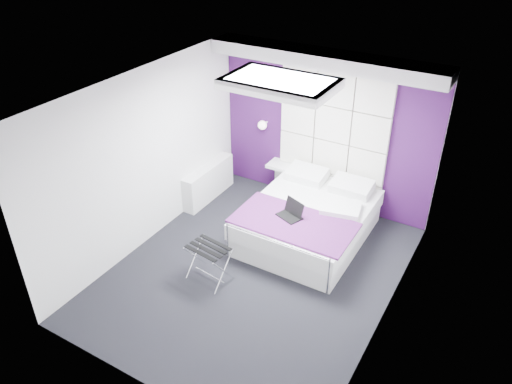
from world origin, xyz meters
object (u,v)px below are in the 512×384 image
luggage_rack (209,263)px  radiator (208,182)px  wall_lamp (264,124)px  nightstand (282,165)px  laptop (291,212)px  bed (308,220)px

luggage_rack → radiator: bearing=132.6°
wall_lamp → nightstand: size_ratio=0.32×
nightstand → laptop: bearing=-57.9°
radiator → bed: bed is taller
wall_lamp → laptop: wall_lamp is taller
radiator → luggage_rack: 2.12m
nightstand → luggage_rack: size_ratio=0.87×
radiator → luggage_rack: radiator is taller
luggage_rack → laptop: bearing=68.8°
laptop → nightstand: bearing=143.6°
bed → laptop: size_ratio=6.03×
nightstand → luggage_rack: (0.19, -2.45, -0.31)m
bed → nightstand: size_ratio=4.41×
laptop → radiator: bearing=-175.9°
wall_lamp → radiator: 1.35m
nightstand → bed: bearing=-44.4°
wall_lamp → laptop: bearing=-47.8°
luggage_rack → nightstand: bearing=101.7°
radiator → laptop: (1.85, -0.58, 0.34)m
radiator → bed: (1.96, -0.19, 0.01)m
bed → laptop: bearing=-105.7°
wall_lamp → luggage_rack: wall_lamp is taller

